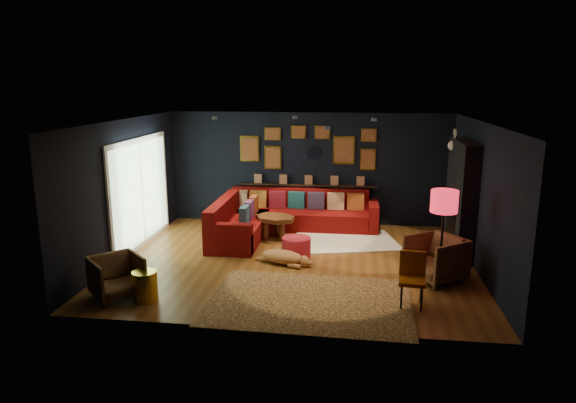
# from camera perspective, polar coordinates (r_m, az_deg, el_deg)

# --- Properties ---
(floor) EXTENTS (6.50, 6.50, 0.00)m
(floor) POSITION_cam_1_polar(r_m,az_deg,el_deg) (9.68, 0.82, -6.63)
(floor) COLOR brown
(floor) RESTS_ON ground
(room_walls) EXTENTS (6.50, 6.50, 6.50)m
(room_walls) POSITION_cam_1_polar(r_m,az_deg,el_deg) (9.26, 0.85, 2.69)
(room_walls) COLOR black
(room_walls) RESTS_ON ground
(sectional) EXTENTS (3.41, 2.69, 0.86)m
(sectional) POSITION_cam_1_polar(r_m,az_deg,el_deg) (11.37, -1.20, -1.90)
(sectional) COLOR maroon
(sectional) RESTS_ON ground
(ledge) EXTENTS (3.20, 0.12, 0.04)m
(ledge) POSITION_cam_1_polar(r_m,az_deg,el_deg) (12.01, 2.31, 1.83)
(ledge) COLOR black
(ledge) RESTS_ON room_walls
(gallery_wall) EXTENTS (3.15, 0.04, 1.02)m
(gallery_wall) POSITION_cam_1_polar(r_m,az_deg,el_deg) (11.91, 2.30, 6.05)
(gallery_wall) COLOR gold
(gallery_wall) RESTS_ON room_walls
(sunburst_mirror) EXTENTS (0.47, 0.16, 0.47)m
(sunburst_mirror) POSITION_cam_1_polar(r_m,az_deg,el_deg) (11.91, 2.84, 5.53)
(sunburst_mirror) COLOR silver
(sunburst_mirror) RESTS_ON room_walls
(fireplace) EXTENTS (0.31, 1.60, 2.20)m
(fireplace) POSITION_cam_1_polar(r_m,az_deg,el_deg) (10.41, 18.60, -0.06)
(fireplace) COLOR black
(fireplace) RESTS_ON ground
(deer_head) EXTENTS (0.50, 0.28, 0.45)m
(deer_head) POSITION_cam_1_polar(r_m,az_deg,el_deg) (10.73, 18.75, 5.91)
(deer_head) COLOR white
(deer_head) RESTS_ON fireplace
(sliding_door) EXTENTS (0.06, 2.80, 2.20)m
(sliding_door) POSITION_cam_1_polar(r_m,az_deg,el_deg) (10.77, -16.03, 0.98)
(sliding_door) COLOR white
(sliding_door) RESTS_ON ground
(ceiling_spots) EXTENTS (3.30, 2.50, 0.06)m
(ceiling_spots) POSITION_cam_1_polar(r_m,az_deg,el_deg) (9.93, 1.40, 9.01)
(ceiling_spots) COLOR black
(ceiling_spots) RESTS_ON room_walls
(shag_rug) EXTENTS (2.27, 1.88, 0.03)m
(shag_rug) POSITION_cam_1_polar(r_m,az_deg,el_deg) (10.85, 6.67, -4.44)
(shag_rug) COLOR white
(shag_rug) RESTS_ON ground
(leopard_rug) EXTENTS (3.13, 2.28, 0.02)m
(leopard_rug) POSITION_cam_1_polar(r_m,az_deg,el_deg) (7.98, 2.41, -11.04)
(leopard_rug) COLOR tan
(leopard_rug) RESTS_ON ground
(coffee_table) EXTENTS (1.11, 0.98, 0.46)m
(coffee_table) POSITION_cam_1_polar(r_m,az_deg,el_deg) (10.96, -1.46, -2.11)
(coffee_table) COLOR brown
(coffee_table) RESTS_ON shag_rug
(pouf) EXTENTS (0.55, 0.55, 0.36)m
(pouf) POSITION_cam_1_polar(r_m,az_deg,el_deg) (9.84, 0.94, -5.03)
(pouf) COLOR #A71B2B
(pouf) RESTS_ON shag_rug
(armchair_left) EXTENTS (0.97, 0.97, 0.73)m
(armchair_left) POSITION_cam_1_polar(r_m,az_deg,el_deg) (8.43, -18.48, -7.74)
(armchair_left) COLOR #B07744
(armchair_left) RESTS_ON ground
(armchair_right) EXTENTS (1.09, 1.10, 0.83)m
(armchair_right) POSITION_cam_1_polar(r_m,az_deg,el_deg) (9.03, 16.09, -5.86)
(armchair_right) COLOR #B07744
(armchair_right) RESTS_ON ground
(gold_stool) EXTENTS (0.38, 0.38, 0.47)m
(gold_stool) POSITION_cam_1_polar(r_m,az_deg,el_deg) (8.23, -15.60, -9.05)
(gold_stool) COLOR gold
(gold_stool) RESTS_ON ground
(orange_chair) EXTENTS (0.42, 0.42, 0.82)m
(orange_chair) POSITION_cam_1_polar(r_m,az_deg,el_deg) (7.92, 13.65, -7.90)
(orange_chair) COLOR black
(orange_chair) RESTS_ON ground
(floor_lamp) EXTENTS (0.44, 0.44, 1.58)m
(floor_lamp) POSITION_cam_1_polar(r_m,az_deg,el_deg) (8.64, 16.94, -0.45)
(floor_lamp) COLOR black
(floor_lamp) RESTS_ON ground
(dog) EXTENTS (1.23, 0.86, 0.35)m
(dog) POSITION_cam_1_polar(r_m,az_deg,el_deg) (9.46, -0.62, -5.87)
(dog) COLOR tan
(dog) RESTS_ON leopard_rug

